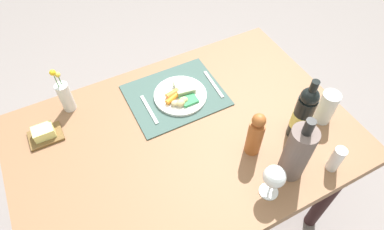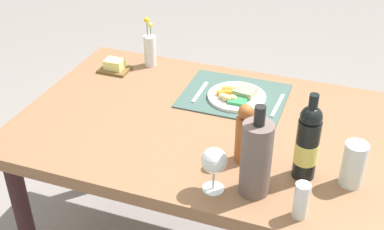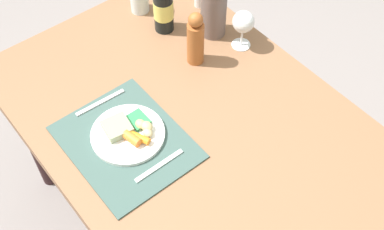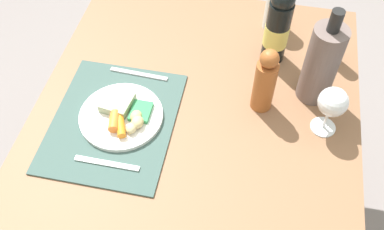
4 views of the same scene
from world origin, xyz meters
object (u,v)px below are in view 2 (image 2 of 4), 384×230
object	(u,v)px
knife	(200,92)
flower_vase	(150,49)
dining_table	(202,140)
water_tumbler	(353,167)
fork	(278,105)
wine_bottle	(307,143)
butter_dish	(114,66)
salt_shaker	(301,201)
pepper_mill	(244,135)
wine_glass	(214,162)
cooler_bottle	(256,158)
dinner_plate	(237,96)

from	to	relation	value
knife	flower_vase	xyz separation A→B (m)	(0.30, -0.17, 0.07)
dining_table	water_tumbler	xyz separation A→B (m)	(-0.55, 0.18, 0.15)
fork	water_tumbler	distance (m)	0.49
wine_bottle	water_tumbler	world-z (taller)	wine_bottle
butter_dish	salt_shaker	bearing A→B (deg)	145.43
water_tumbler	pepper_mill	bearing A→B (deg)	-0.97
fork	wine_bottle	xyz separation A→B (m)	(-0.16, 0.39, 0.12)
salt_shaker	pepper_mill	distance (m)	0.30
knife	wine_glass	bearing A→B (deg)	113.37
wine_bottle	flower_vase	bearing A→B (deg)	-35.51
pepper_mill	wine_glass	distance (m)	0.18
dining_table	knife	xyz separation A→B (m)	(0.07, -0.19, 0.09)
cooler_bottle	fork	bearing A→B (deg)	-86.46
flower_vase	pepper_mill	distance (m)	0.79
flower_vase	butter_dish	size ratio (longest dim) A/B	1.74
knife	cooler_bottle	world-z (taller)	cooler_bottle
water_tumbler	wine_glass	size ratio (longest dim) A/B	0.99
water_tumbler	cooler_bottle	distance (m)	0.31
flower_vase	salt_shaker	xyz separation A→B (m)	(-0.80, 0.74, -0.02)
wine_bottle	fork	bearing A→B (deg)	-67.34
water_tumbler	cooler_bottle	xyz separation A→B (m)	(0.27, 0.14, 0.06)
flower_vase	dinner_plate	bearing A→B (deg)	159.52
knife	water_tumbler	world-z (taller)	water_tumbler
wine_bottle	water_tumbler	distance (m)	0.16
dinner_plate	flower_vase	distance (m)	0.48
dinner_plate	wine_bottle	bearing A→B (deg)	130.28
fork	cooler_bottle	distance (m)	0.53
flower_vase	wine_bottle	size ratio (longest dim) A/B	0.76
dinner_plate	water_tumbler	size ratio (longest dim) A/B	1.56
dining_table	cooler_bottle	world-z (taller)	cooler_bottle
dinner_plate	wine_glass	xyz separation A→B (m)	(-0.08, 0.55, 0.09)
fork	knife	bearing A→B (deg)	3.31
wine_glass	butter_dish	bearing A→B (deg)	-42.94
dining_table	knife	world-z (taller)	knife
flower_vase	salt_shaker	bearing A→B (deg)	137.01
butter_dish	flower_vase	bearing A→B (deg)	-139.55
dinner_plate	flower_vase	size ratio (longest dim) A/B	1.03
wine_bottle	salt_shaker	xyz separation A→B (m)	(-0.02, 0.19, -0.07)
water_tumbler	wine_glass	bearing A→B (deg)	23.60
wine_bottle	cooler_bottle	world-z (taller)	cooler_bottle
dinner_plate	wine_bottle	size ratio (longest dim) A/B	0.78
dinner_plate	flower_vase	world-z (taller)	flower_vase
salt_shaker	knife	bearing A→B (deg)	-48.78
wine_bottle	wine_glass	world-z (taller)	wine_bottle
flower_vase	fork	bearing A→B (deg)	164.75
water_tumbler	pepper_mill	world-z (taller)	pepper_mill
dinner_plate	knife	xyz separation A→B (m)	(0.15, 0.00, -0.01)
dining_table	butter_dish	xyz separation A→B (m)	(0.50, -0.25, 0.11)
knife	salt_shaker	xyz separation A→B (m)	(-0.50, 0.57, 0.05)
dining_table	flower_vase	size ratio (longest dim) A/B	6.00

